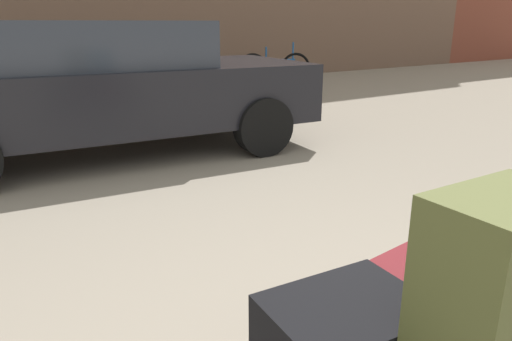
{
  "coord_description": "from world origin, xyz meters",
  "views": [
    {
      "loc": [
        -1.24,
        -0.68,
        1.4
      ],
      "look_at": [
        0.0,
        1.2,
        0.69
      ],
      "focal_mm": 32.96,
      "sensor_mm": 36.0,
      "label": 1
    }
  ],
  "objects_px": {
    "suitcase_black_front_right": "(346,339)",
    "parked_car": "(105,85)",
    "suitcase_maroon_center": "(450,296)",
    "bicycle_leaning": "(274,68)",
    "bollard_kerb_near": "(200,83)",
    "bollard_kerb_mid": "(261,78)",
    "suitcase_olive_front_left": "(491,314)"
  },
  "relations": [
    {
      "from": "suitcase_black_front_right",
      "to": "bollard_kerb_mid",
      "type": "height_order",
      "value": "bollard_kerb_mid"
    },
    {
      "from": "suitcase_maroon_center",
      "to": "parked_car",
      "type": "xyz_separation_m",
      "value": [
        0.03,
        4.29,
        0.31
      ]
    },
    {
      "from": "bollard_kerb_mid",
      "to": "parked_car",
      "type": "bearing_deg",
      "value": -144.45
    },
    {
      "from": "suitcase_black_front_right",
      "to": "bollard_kerb_near",
      "type": "bearing_deg",
      "value": 71.12
    },
    {
      "from": "suitcase_maroon_center",
      "to": "bicycle_leaning",
      "type": "xyz_separation_m",
      "value": [
        5.19,
        8.37,
        -0.08
      ]
    },
    {
      "from": "suitcase_black_front_right",
      "to": "bicycle_leaning",
      "type": "xyz_separation_m",
      "value": [
        5.69,
        8.35,
        -0.09
      ]
    },
    {
      "from": "bollard_kerb_mid",
      "to": "suitcase_black_front_right",
      "type": "bearing_deg",
      "value": -122.13
    },
    {
      "from": "suitcase_olive_front_left",
      "to": "parked_car",
      "type": "bearing_deg",
      "value": 87.51
    },
    {
      "from": "parked_car",
      "to": "bollard_kerb_near",
      "type": "relative_size",
      "value": 6.7
    },
    {
      "from": "suitcase_maroon_center",
      "to": "bollard_kerb_mid",
      "type": "relative_size",
      "value": 0.84
    },
    {
      "from": "suitcase_black_front_right",
      "to": "suitcase_maroon_center",
      "type": "bearing_deg",
      "value": 2.19
    },
    {
      "from": "suitcase_maroon_center",
      "to": "parked_car",
      "type": "relative_size",
      "value": 0.12
    },
    {
      "from": "parked_car",
      "to": "bollard_kerb_mid",
      "type": "relative_size",
      "value": 6.7
    },
    {
      "from": "bicycle_leaning",
      "to": "bollard_kerb_near",
      "type": "xyz_separation_m",
      "value": [
        -2.62,
        -1.29,
        -0.04
      ]
    },
    {
      "from": "parked_car",
      "to": "bicycle_leaning",
      "type": "relative_size",
      "value": 2.71
    },
    {
      "from": "suitcase_maroon_center",
      "to": "bicycle_leaning",
      "type": "relative_size",
      "value": 0.34
    },
    {
      "from": "suitcase_black_front_right",
      "to": "parked_car",
      "type": "bearing_deg",
      "value": 87.53
    },
    {
      "from": "bicycle_leaning",
      "to": "suitcase_black_front_right",
      "type": "bearing_deg",
      "value": -124.28
    },
    {
      "from": "suitcase_black_front_right",
      "to": "bollard_kerb_near",
      "type": "distance_m",
      "value": 7.69
    },
    {
      "from": "bicycle_leaning",
      "to": "bollard_kerb_mid",
      "type": "distance_m",
      "value": 1.81
    },
    {
      "from": "bicycle_leaning",
      "to": "bollard_kerb_mid",
      "type": "height_order",
      "value": "bicycle_leaning"
    },
    {
      "from": "suitcase_olive_front_left",
      "to": "suitcase_black_front_right",
      "type": "distance_m",
      "value": 0.43
    },
    {
      "from": "suitcase_olive_front_left",
      "to": "bollard_kerb_near",
      "type": "distance_m",
      "value": 7.93
    },
    {
      "from": "suitcase_black_front_right",
      "to": "bollard_kerb_mid",
      "type": "bearing_deg",
      "value": 62.48
    },
    {
      "from": "suitcase_black_front_right",
      "to": "bollard_kerb_mid",
      "type": "distance_m",
      "value": 8.33
    },
    {
      "from": "bollard_kerb_mid",
      "to": "suitcase_olive_front_left",
      "type": "bearing_deg",
      "value": -119.88
    },
    {
      "from": "suitcase_black_front_right",
      "to": "bollard_kerb_mid",
      "type": "xyz_separation_m",
      "value": [
        4.43,
        7.06,
        -0.13
      ]
    },
    {
      "from": "suitcase_olive_front_left",
      "to": "parked_car",
      "type": "relative_size",
      "value": 0.15
    },
    {
      "from": "bollard_kerb_near",
      "to": "suitcase_black_front_right",
      "type": "bearing_deg",
      "value": -113.5
    },
    {
      "from": "suitcase_maroon_center",
      "to": "bollard_kerb_near",
      "type": "xyz_separation_m",
      "value": [
        2.57,
        7.08,
        -0.12
      ]
    },
    {
      "from": "suitcase_black_front_right",
      "to": "parked_car",
      "type": "relative_size",
      "value": 0.11
    },
    {
      "from": "suitcase_olive_front_left",
      "to": "suitcase_black_front_right",
      "type": "xyz_separation_m",
      "value": [
        -0.19,
        0.33,
        -0.21
      ]
    }
  ]
}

